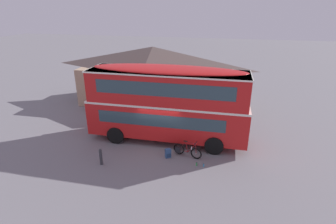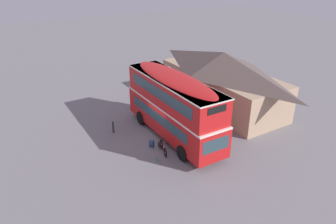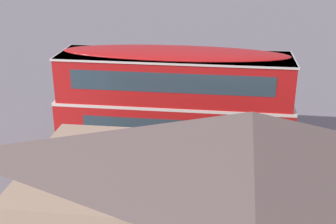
% 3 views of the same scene
% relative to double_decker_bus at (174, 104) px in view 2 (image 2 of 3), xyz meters
% --- Properties ---
extents(ground_plane, '(120.00, 120.00, 0.00)m').
position_rel_double_decker_bus_xyz_m(ground_plane, '(-0.24, -0.68, -2.64)').
color(ground_plane, slate).
extents(double_decker_bus, '(9.88, 2.76, 4.79)m').
position_rel_double_decker_bus_xyz_m(double_decker_bus, '(0.00, 0.00, 0.00)').
color(double_decker_bus, black).
rests_on(double_decker_bus, ground).
extents(touring_bicycle, '(1.72, 0.63, 0.99)m').
position_rel_double_decker_bus_xyz_m(touring_bicycle, '(1.54, -1.79, -2.27)').
color(touring_bicycle, black).
rests_on(touring_bicycle, ground).
extents(backpack_on_ground, '(0.38, 0.35, 0.59)m').
position_rel_double_decker_bus_xyz_m(backpack_on_ground, '(0.54, -2.15, -2.34)').
color(backpack_on_ground, '#2D4C7A').
rests_on(backpack_on_ground, ground).
extents(water_bottle_green_metal, '(0.08, 0.08, 0.22)m').
position_rel_double_decker_bus_xyz_m(water_bottle_green_metal, '(2.26, -2.63, -2.54)').
color(water_bottle_green_metal, green).
rests_on(water_bottle_green_metal, ground).
extents(water_bottle_blue_sports, '(0.07, 0.07, 0.21)m').
position_rel_double_decker_bus_xyz_m(water_bottle_blue_sports, '(2.64, -2.63, -2.55)').
color(water_bottle_blue_sports, '#338CBF').
rests_on(water_bottle_blue_sports, ground).
extents(pub_building, '(12.68, 5.68, 4.90)m').
position_rel_double_decker_bus_xyz_m(pub_building, '(-2.90, 6.80, -0.13)').
color(pub_building, tan).
rests_on(pub_building, ground).
extents(kerb_bollard, '(0.16, 0.16, 0.97)m').
position_rel_double_decker_bus_xyz_m(kerb_bollard, '(-2.83, -3.70, -2.14)').
color(kerb_bollard, '#333338').
rests_on(kerb_bollard, ground).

